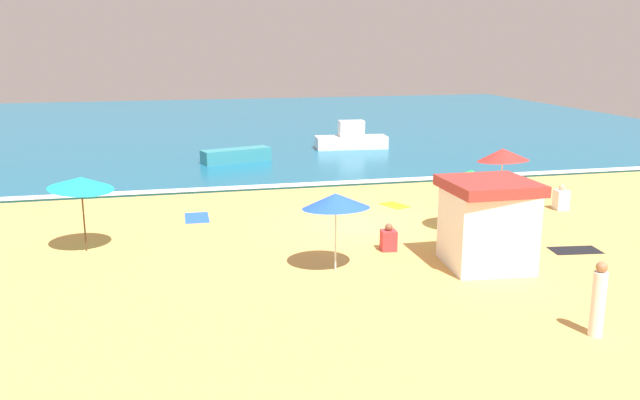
% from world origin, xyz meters
% --- Properties ---
extents(ground_plane, '(60.00, 60.00, 0.00)m').
position_xyz_m(ground_plane, '(0.00, 0.00, 0.00)').
color(ground_plane, '#E0A856').
extents(ocean_water, '(60.00, 44.00, 0.10)m').
position_xyz_m(ocean_water, '(0.00, 28.00, 0.05)').
color(ocean_water, '#196084').
rests_on(ocean_water, ground_plane).
extents(wave_breaker_foam, '(57.00, 0.70, 0.01)m').
position_xyz_m(wave_breaker_foam, '(0.00, 6.30, 0.10)').
color(wave_breaker_foam, white).
rests_on(wave_breaker_foam, ocean_water).
extents(lifeguard_cabana, '(2.31, 2.32, 2.42)m').
position_xyz_m(lifeguard_cabana, '(2.15, -4.89, 1.23)').
color(lifeguard_cabana, white).
rests_on(lifeguard_cabana, ground_plane).
extents(beach_umbrella_0, '(2.54, 2.52, 2.09)m').
position_xyz_m(beach_umbrella_0, '(3.25, -1.49, 1.78)').
color(beach_umbrella_0, '#4C3823').
rests_on(beach_umbrella_0, ground_plane).
extents(beach_umbrella_1, '(2.61, 2.60, 2.32)m').
position_xyz_m(beach_umbrella_1, '(-8.73, -0.98, 2.06)').
color(beach_umbrella_1, '#4C3823').
rests_on(beach_umbrella_1, ground_plane).
extents(beach_umbrella_3, '(2.84, 2.84, 1.99)m').
position_xyz_m(beach_umbrella_3, '(6.70, 2.83, 1.67)').
color(beach_umbrella_3, silver).
rests_on(beach_umbrella_3, ground_plane).
extents(beach_umbrella_4, '(2.25, 2.26, 2.20)m').
position_xyz_m(beach_umbrella_4, '(-1.97, -4.30, 1.93)').
color(beach_umbrella_4, silver).
rests_on(beach_umbrella_4, ground_plane).
extents(beachgoer_2, '(0.41, 0.41, 1.64)m').
position_xyz_m(beachgoer_2, '(2.34, -9.56, 0.79)').
color(beachgoer_2, white).
rests_on(beachgoer_2, ground_plane).
extents(beachgoer_4, '(0.49, 0.49, 0.83)m').
position_xyz_m(beachgoer_4, '(0.01, -2.95, 0.34)').
color(beachgoer_4, red).
rests_on(beachgoer_4, ground_plane).
extents(beachgoer_5, '(0.49, 0.49, 0.94)m').
position_xyz_m(beachgoer_5, '(7.79, 0.30, 0.40)').
color(beachgoer_5, white).
rests_on(beachgoer_5, ground_plane).
extents(beach_towel_0, '(1.04, 1.28, 0.01)m').
position_xyz_m(beach_towel_0, '(2.04, 2.26, 0.01)').
color(beach_towel_0, orange).
rests_on(beach_towel_0, ground_plane).
extents(beach_towel_1, '(1.53, 0.96, 0.01)m').
position_xyz_m(beach_towel_1, '(5.40, -4.24, 0.01)').
color(beach_towel_1, black).
rests_on(beach_towel_1, ground_plane).
extents(beach_towel_2, '(0.85, 1.51, 0.01)m').
position_xyz_m(beach_towel_2, '(-5.35, 2.11, 0.01)').
color(beach_towel_2, blue).
rests_on(beach_towel_2, ground_plane).
extents(small_boat_0, '(4.10, 1.62, 1.58)m').
position_xyz_m(small_boat_0, '(3.98, 15.27, 0.61)').
color(small_boat_0, white).
rests_on(small_boat_0, ocean_water).
extents(small_boat_1, '(3.62, 1.96, 0.68)m').
position_xyz_m(small_boat_1, '(-2.85, 12.32, 0.44)').
color(small_boat_1, teal).
rests_on(small_boat_1, ocean_water).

